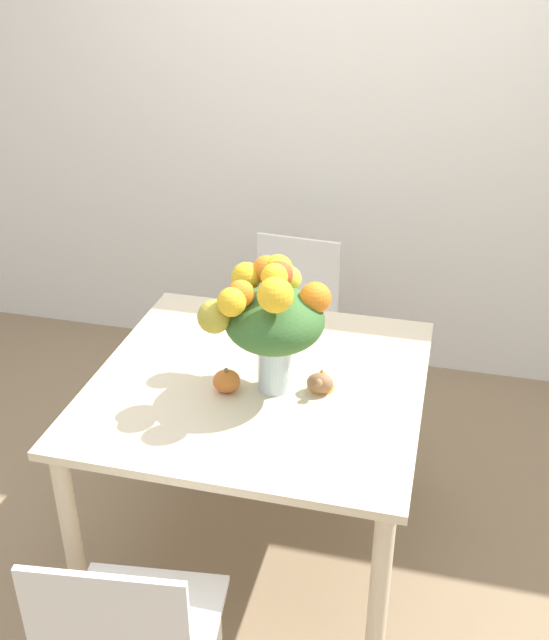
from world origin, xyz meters
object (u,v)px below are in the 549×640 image
(dining_chair_near_window, at_px, (289,329))
(pumpkin, at_px, (227,381))
(flower_vase, at_px, (271,315))
(turkey_figurine, at_px, (321,381))

(dining_chair_near_window, bearing_deg, pumpkin, -84.58)
(flower_vase, height_order, pumpkin, flower_vase)
(flower_vase, distance_m, pumpkin, 0.28)
(pumpkin, distance_m, turkey_figurine, 0.31)
(turkey_figurine, bearing_deg, flower_vase, -174.72)
(pumpkin, xyz_separation_m, dining_chair_near_window, (-0.01, 0.98, -0.33))
(flower_vase, bearing_deg, dining_chair_near_window, 99.34)
(flower_vase, distance_m, dining_chair_near_window, 1.09)
(turkey_figurine, height_order, dining_chair_near_window, dining_chair_near_window)
(pumpkin, bearing_deg, flower_vase, 24.30)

